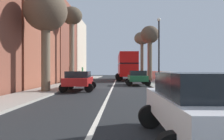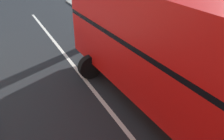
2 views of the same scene
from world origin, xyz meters
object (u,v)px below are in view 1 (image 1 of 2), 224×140
at_px(parked_car_green_right_2, 137,77).
at_px(litter_bin_right, 211,88).
at_px(double_decker_bus, 127,65).
at_px(parked_car_red_left_0, 79,79).
at_px(street_tree_left_4, 72,21).
at_px(parked_car_white_right_1, 200,104).
at_px(lamppost_right, 159,46).
at_px(street_tree_right_3, 142,40).
at_px(street_tree_left_0, 46,14).
at_px(street_tree_right_1, 150,38).

relative_size(parked_car_green_right_2, litter_bin_right, 3.74).
bearing_deg(double_decker_bus, parked_car_red_left_0, -104.25).
height_order(parked_car_green_right_2, litter_bin_right, parked_car_green_right_2).
bearing_deg(street_tree_left_4, litter_bin_right, -52.31).
relative_size(parked_car_red_left_0, street_tree_left_4, 0.47).
xyz_separation_m(parked_car_white_right_1, street_tree_left_4, (-7.38, 19.18, 6.29)).
bearing_deg(lamppost_right, parked_car_green_right_2, 124.75).
bearing_deg(street_tree_right_3, parked_car_white_right_1, -93.80).
xyz_separation_m(parked_car_red_left_0, street_tree_left_0, (-2.08, -1.46, 4.74)).
bearing_deg(double_decker_bus, street_tree_right_1, -51.35).
relative_size(street_tree_left_4, lamppost_right, 1.39).
relative_size(double_decker_bus, street_tree_left_0, 1.48).
relative_size(parked_car_red_left_0, street_tree_left_0, 0.58).
bearing_deg(street_tree_left_4, street_tree_left_0, -88.16).
xyz_separation_m(parked_car_green_right_2, street_tree_left_0, (-7.08, -7.39, 4.73)).
bearing_deg(street_tree_left_4, parked_car_red_left_0, -72.82).
bearing_deg(street_tree_left_0, street_tree_right_1, 56.65).
bearing_deg(parked_car_white_right_1, street_tree_right_1, 84.69).
bearing_deg(lamppost_right, street_tree_right_1, 87.25).
relative_size(parked_car_red_left_0, parked_car_green_right_2, 0.95).
xyz_separation_m(double_decker_bus, street_tree_right_1, (3.05, -3.81, 3.67)).
height_order(double_decker_bus, street_tree_right_3, street_tree_right_3).
bearing_deg(street_tree_left_0, litter_bin_right, -22.11).
xyz_separation_m(street_tree_right_1, litter_bin_right, (0.55, -18.19, -5.31)).
bearing_deg(street_tree_right_3, street_tree_left_0, -109.88).
distance_m(parked_car_white_right_1, street_tree_left_0, 13.15).
bearing_deg(parked_car_white_right_1, parked_car_green_right_2, 90.00).
bearing_deg(lamppost_right, double_decker_bus, 101.15).
bearing_deg(double_decker_bus, street_tree_left_4, -126.65).
distance_m(street_tree_right_3, lamppost_right, 21.75).
relative_size(street_tree_right_3, litter_bin_right, 7.62).
relative_size(parked_car_green_right_2, street_tree_left_4, 0.50).
relative_size(double_decker_bus, street_tree_right_1, 1.40).
bearing_deg(double_decker_bus, street_tree_right_3, 68.74).
relative_size(parked_car_white_right_1, street_tree_left_0, 0.57).
bearing_deg(parked_car_green_right_2, parked_car_white_right_1, -90.00).
relative_size(double_decker_bus, street_tree_right_3, 1.19).
height_order(street_tree_right_1, street_tree_right_3, street_tree_right_3).
bearing_deg(lamppost_right, litter_bin_right, -83.52).
xyz_separation_m(street_tree_left_4, litter_bin_right, (10.18, -13.17, -6.49)).
bearing_deg(parked_car_red_left_0, litter_bin_right, -35.07).
xyz_separation_m(double_decker_bus, parked_car_red_left_0, (-4.20, -16.53, -1.47)).
relative_size(lamppost_right, litter_bin_right, 5.42).
bearing_deg(street_tree_left_4, double_decker_bus, 53.35).
relative_size(street_tree_left_4, litter_bin_right, 7.53).
bearing_deg(street_tree_left_4, parked_car_green_right_2, -13.46).
bearing_deg(parked_car_green_right_2, street_tree_right_1, 71.67).
bearing_deg(street_tree_right_1, lamppost_right, -92.75).
distance_m(parked_car_red_left_0, litter_bin_right, 9.53).
bearing_deg(parked_car_green_right_2, litter_bin_right, -76.21).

